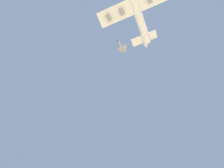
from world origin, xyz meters
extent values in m
cylinder|color=white|center=(11.73, 85.90, 134.42)|extent=(59.88, 43.44, 6.40)
cone|color=white|center=(-17.35, 63.83, 135.02)|extent=(7.54, 7.63, 5.76)
cube|color=white|center=(10.10, 84.73, 133.46)|extent=(45.78, 55.04, 3.97)
cylinder|color=gray|center=(23.30, 67.31, 130.10)|extent=(5.82, 5.29, 3.00)
cylinder|color=gray|center=(16.67, 76.07, 130.68)|extent=(5.82, 5.29, 3.00)
cube|color=white|center=(-11.92, 67.43, 142.60)|extent=(7.13, 5.83, 10.42)
cube|color=white|center=(-12.16, 67.74, 135.22)|extent=(18.87, 21.76, 1.76)
cylinder|color=#999EA3|center=(-2.24, 48.24, 146.47)|extent=(12.50, 6.61, 1.50)
cone|color=black|center=(4.63, 51.26, 146.47)|extent=(2.43, 2.18, 1.50)
cube|color=#999EA3|center=(-3.61, 47.64, 146.27)|extent=(7.25, 9.09, 0.24)
cube|color=#999EA3|center=(-7.27, 46.03, 148.42)|extent=(2.28, 1.15, 2.60)
cube|color=#999EA3|center=(-7.27, 46.03, 146.67)|extent=(3.76, 5.20, 0.20)
camera|label=1|loc=(32.30, 87.22, 4.22)|focal=24.06mm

